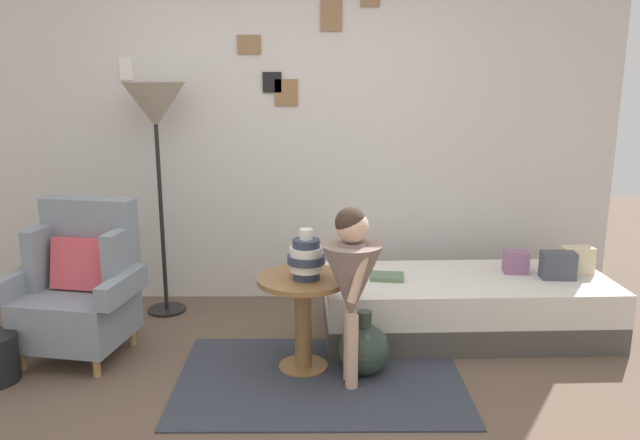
{
  "coord_description": "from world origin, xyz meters",
  "views": [
    {
      "loc": [
        0.12,
        -2.81,
        1.74
      ],
      "look_at": [
        0.15,
        0.95,
        0.85
      ],
      "focal_mm": 34.99,
      "sensor_mm": 36.0,
      "label": 1
    }
  ],
  "objects_px": {
    "vase_striped": "(306,258)",
    "demijohn_near": "(364,349)",
    "armchair": "(81,287)",
    "floor_lamp": "(155,113)",
    "person_child": "(352,275)",
    "daybed": "(465,305)",
    "side_table": "(303,304)",
    "book_on_daybed": "(387,277)"
  },
  "relations": [
    {
      "from": "daybed",
      "to": "side_table",
      "type": "xyz_separation_m",
      "value": [
        -1.09,
        -0.52,
        0.21
      ]
    },
    {
      "from": "daybed",
      "to": "armchair",
      "type": "bearing_deg",
      "value": -173.55
    },
    {
      "from": "daybed",
      "to": "side_table",
      "type": "distance_m",
      "value": 1.23
    },
    {
      "from": "vase_striped",
      "to": "person_child",
      "type": "height_order",
      "value": "person_child"
    },
    {
      "from": "side_table",
      "to": "book_on_daybed",
      "type": "relative_size",
      "value": 2.63
    },
    {
      "from": "side_table",
      "to": "floor_lamp",
      "type": "bearing_deg",
      "value": 137.98
    },
    {
      "from": "side_table",
      "to": "vase_striped",
      "type": "xyz_separation_m",
      "value": [
        0.02,
        -0.03,
        0.29
      ]
    },
    {
      "from": "armchair",
      "to": "vase_striped",
      "type": "bearing_deg",
      "value": -10.53
    },
    {
      "from": "vase_striped",
      "to": "person_child",
      "type": "relative_size",
      "value": 0.28
    },
    {
      "from": "armchair",
      "to": "book_on_daybed",
      "type": "distance_m",
      "value": 1.96
    },
    {
      "from": "daybed",
      "to": "vase_striped",
      "type": "bearing_deg",
      "value": -153.1
    },
    {
      "from": "demijohn_near",
      "to": "side_table",
      "type": "bearing_deg",
      "value": 169.22
    },
    {
      "from": "armchair",
      "to": "floor_lamp",
      "type": "relative_size",
      "value": 0.58
    },
    {
      "from": "demijohn_near",
      "to": "book_on_daybed",
      "type": "bearing_deg",
      "value": 71.08
    },
    {
      "from": "armchair",
      "to": "demijohn_near",
      "type": "distance_m",
      "value": 1.8
    },
    {
      "from": "demijohn_near",
      "to": "vase_striped",
      "type": "bearing_deg",
      "value": 173.16
    },
    {
      "from": "vase_striped",
      "to": "person_child",
      "type": "distance_m",
      "value": 0.31
    },
    {
      "from": "floor_lamp",
      "to": "side_table",
      "type": "bearing_deg",
      "value": -42.02
    },
    {
      "from": "daybed",
      "to": "floor_lamp",
      "type": "xyz_separation_m",
      "value": [
        -2.13,
        0.42,
        1.27
      ]
    },
    {
      "from": "side_table",
      "to": "vase_striped",
      "type": "distance_m",
      "value": 0.3
    },
    {
      "from": "floor_lamp",
      "to": "person_child",
      "type": "xyz_separation_m",
      "value": [
        1.31,
        -1.14,
        -0.81
      ]
    },
    {
      "from": "armchair",
      "to": "book_on_daybed",
      "type": "bearing_deg",
      "value": 7.44
    },
    {
      "from": "armchair",
      "to": "demijohn_near",
      "type": "bearing_deg",
      "value": -9.82
    },
    {
      "from": "vase_striped",
      "to": "book_on_daybed",
      "type": "bearing_deg",
      "value": 44.28
    },
    {
      "from": "vase_striped",
      "to": "demijohn_near",
      "type": "xyz_separation_m",
      "value": [
        0.34,
        -0.04,
        -0.54
      ]
    },
    {
      "from": "daybed",
      "to": "floor_lamp",
      "type": "height_order",
      "value": "floor_lamp"
    },
    {
      "from": "daybed",
      "to": "vase_striped",
      "type": "relative_size",
      "value": 6.52
    },
    {
      "from": "armchair",
      "to": "floor_lamp",
      "type": "height_order",
      "value": "floor_lamp"
    },
    {
      "from": "armchair",
      "to": "floor_lamp",
      "type": "xyz_separation_m",
      "value": [
        0.35,
        0.7,
        1.03
      ]
    },
    {
      "from": "daybed",
      "to": "book_on_daybed",
      "type": "relative_size",
      "value": 8.74
    },
    {
      "from": "side_table",
      "to": "demijohn_near",
      "type": "bearing_deg",
      "value": -10.78
    },
    {
      "from": "floor_lamp",
      "to": "book_on_daybed",
      "type": "relative_size",
      "value": 7.63
    },
    {
      "from": "side_table",
      "to": "demijohn_near",
      "type": "distance_m",
      "value": 0.44
    },
    {
      "from": "side_table",
      "to": "demijohn_near",
      "type": "height_order",
      "value": "side_table"
    },
    {
      "from": "person_child",
      "to": "book_on_daybed",
      "type": "distance_m",
      "value": 0.78
    },
    {
      "from": "vase_striped",
      "to": "daybed",
      "type": "bearing_deg",
      "value": 26.9
    },
    {
      "from": "armchair",
      "to": "daybed",
      "type": "xyz_separation_m",
      "value": [
        2.48,
        0.28,
        -0.24
      ]
    },
    {
      "from": "book_on_daybed",
      "to": "vase_striped",
      "type": "bearing_deg",
      "value": -135.72
    },
    {
      "from": "vase_striped",
      "to": "person_child",
      "type": "bearing_deg",
      "value": -34.87
    },
    {
      "from": "demijohn_near",
      "to": "daybed",
      "type": "bearing_deg",
      "value": 38.55
    },
    {
      "from": "daybed",
      "to": "floor_lamp",
      "type": "relative_size",
      "value": 1.15
    },
    {
      "from": "daybed",
      "to": "person_child",
      "type": "relative_size",
      "value": 1.85
    }
  ]
}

